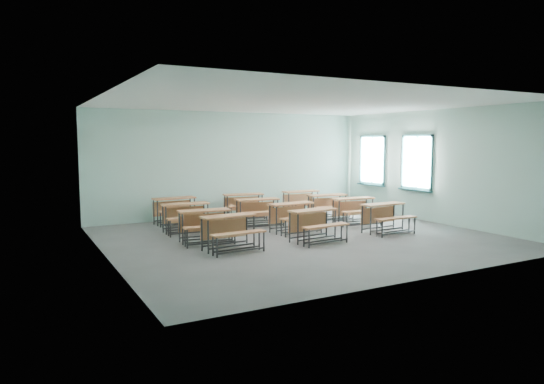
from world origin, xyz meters
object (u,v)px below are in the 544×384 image
(desk_unit_r0c0, at_px, (231,227))
(desk_unit_r1c2, at_px, (355,207))
(desk_unit_r3c1, at_px, (244,202))
(desk_unit_r1c1, at_px, (293,213))
(desk_unit_r0c2, at_px, (386,213))
(desk_unit_r2c0, at_px, (187,213))
(desk_unit_r1c0, at_px, (206,221))
(desk_unit_r2c1, at_px, (259,208))
(desk_unit_r0c1, at_px, (316,220))
(desk_unit_r3c0, at_px, (176,207))
(desk_unit_r3c2, at_px, (303,199))
(desk_unit_r2c2, at_px, (329,203))

(desk_unit_r0c0, relative_size, desk_unit_r1c2, 0.99)
(desk_unit_r3c1, bearing_deg, desk_unit_r1c1, -78.63)
(desk_unit_r0c2, xyz_separation_m, desk_unit_r1c1, (-2.01, 1.18, 0.00))
(desk_unit_r3c1, bearing_deg, desk_unit_r2c0, -141.57)
(desk_unit_r1c0, xyz_separation_m, desk_unit_r2c1, (2.05, 1.37, 0.00))
(desk_unit_r0c1, xyz_separation_m, desk_unit_r3c0, (-2.10, 3.87, 0.00))
(desk_unit_r2c0, height_order, desk_unit_r3c2, same)
(desk_unit_r0c0, bearing_deg, desk_unit_r2c1, 47.82)
(desk_unit_r1c1, relative_size, desk_unit_r2c2, 0.99)
(desk_unit_r1c0, relative_size, desk_unit_r2c2, 1.00)
(desk_unit_r1c0, height_order, desk_unit_r2c2, same)
(desk_unit_r0c0, distance_m, desk_unit_r2c1, 3.03)
(desk_unit_r1c1, bearing_deg, desk_unit_r3c2, 50.35)
(desk_unit_r1c1, xyz_separation_m, desk_unit_r2c0, (-2.40, 1.26, 0.00))
(desk_unit_r1c1, distance_m, desk_unit_r2c2, 2.30)
(desk_unit_r3c2, bearing_deg, desk_unit_r0c2, -88.36)
(desk_unit_r0c1, height_order, desk_unit_r3c0, same)
(desk_unit_r0c1, distance_m, desk_unit_r1c1, 1.27)
(desk_unit_r1c0, bearing_deg, desk_unit_r1c2, 8.43)
(desk_unit_r0c0, relative_size, desk_unit_r2c1, 0.98)
(desk_unit_r0c0, distance_m, desk_unit_r2c0, 2.41)
(desk_unit_r3c1, bearing_deg, desk_unit_r1c0, -121.94)
(desk_unit_r1c0, height_order, desk_unit_r2c1, same)
(desk_unit_r2c0, xyz_separation_m, desk_unit_r2c1, (2.04, -0.01, 0.00))
(desk_unit_r1c1, bearing_deg, desk_unit_r3c0, 127.55)
(desk_unit_r2c2, relative_size, desk_unit_r3c1, 0.97)
(desk_unit_r0c2, distance_m, desk_unit_r1c1, 2.33)
(desk_unit_r0c2, xyz_separation_m, desk_unit_r2c1, (-2.36, 2.42, 0.00))
(desk_unit_r2c1, height_order, desk_unit_r2c2, same)
(desk_unit_r3c2, bearing_deg, desk_unit_r1c2, -84.72)
(desk_unit_r3c1, bearing_deg, desk_unit_r2c2, -24.89)
(desk_unit_r3c2, bearing_deg, desk_unit_r0c1, -118.78)
(desk_unit_r3c0, height_order, desk_unit_r3c1, same)
(desk_unit_r2c1, relative_size, desk_unit_r3c1, 0.99)
(desk_unit_r3c0, bearing_deg, desk_unit_r2c2, -21.98)
(desk_unit_r3c0, bearing_deg, desk_unit_r2c1, -39.41)
(desk_unit_r1c2, bearing_deg, desk_unit_r1c1, -169.77)
(desk_unit_r2c1, bearing_deg, desk_unit_r0c0, -121.45)
(desk_unit_r0c1, relative_size, desk_unit_r2c2, 1.01)
(desk_unit_r0c0, distance_m, desk_unit_r3c0, 3.75)
(desk_unit_r1c0, height_order, desk_unit_r3c1, same)
(desk_unit_r1c1, relative_size, desk_unit_r2c0, 1.01)
(desk_unit_r2c0, bearing_deg, desk_unit_r1c1, -25.38)
(desk_unit_r1c2, distance_m, desk_unit_r3c0, 4.99)
(desk_unit_r0c2, height_order, desk_unit_r3c2, same)
(desk_unit_r1c2, bearing_deg, desk_unit_r2c2, 103.37)
(desk_unit_r0c0, bearing_deg, desk_unit_r1c2, 12.90)
(desk_unit_r0c0, bearing_deg, desk_unit_r3c2, 37.91)
(desk_unit_r2c1, distance_m, desk_unit_r3c2, 2.55)
(desk_unit_r0c1, bearing_deg, desk_unit_r2c0, 126.55)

